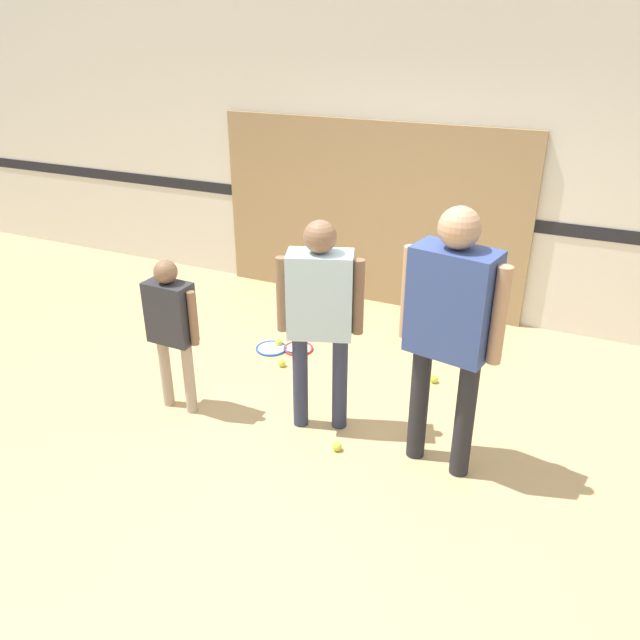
{
  "coord_description": "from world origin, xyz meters",
  "views": [
    {
      "loc": [
        1.47,
        -3.52,
        2.74
      ],
      "look_at": [
        -0.16,
        0.01,
        0.87
      ],
      "focal_mm": 35.0,
      "sensor_mm": 36.0,
      "label": 1
    }
  ],
  "objects_px": {
    "person_student_left": "(171,320)",
    "racket_second_spare": "(273,349)",
    "tennis_ball_near_instructor": "(337,447)",
    "person_instructor": "(320,306)",
    "tennis_ball_stray_left": "(282,363)",
    "person_student_right": "(451,316)",
    "tennis_ball_by_spare_racket": "(279,342)",
    "racket_spare_on_floor": "(299,348)",
    "tennis_ball_stray_right": "(434,379)"
  },
  "relations": [
    {
      "from": "person_student_left",
      "to": "racket_second_spare",
      "type": "relative_size",
      "value": 2.38
    },
    {
      "from": "person_student_left",
      "to": "tennis_ball_near_instructor",
      "type": "bearing_deg",
      "value": 1.74
    },
    {
      "from": "person_student_left",
      "to": "person_instructor",
      "type": "bearing_deg",
      "value": 14.16
    },
    {
      "from": "tennis_ball_stray_left",
      "to": "tennis_ball_near_instructor",
      "type": "bearing_deg",
      "value": -44.32
    },
    {
      "from": "person_student_left",
      "to": "racket_second_spare",
      "type": "distance_m",
      "value": 1.38
    },
    {
      "from": "person_student_left",
      "to": "person_student_right",
      "type": "distance_m",
      "value": 2.04
    },
    {
      "from": "person_instructor",
      "to": "tennis_ball_near_instructor",
      "type": "height_order",
      "value": "person_instructor"
    },
    {
      "from": "person_instructor",
      "to": "tennis_ball_by_spare_racket",
      "type": "relative_size",
      "value": 24.0
    },
    {
      "from": "tennis_ball_by_spare_racket",
      "to": "tennis_ball_stray_left",
      "type": "height_order",
      "value": "same"
    },
    {
      "from": "person_instructor",
      "to": "racket_spare_on_floor",
      "type": "xyz_separation_m",
      "value": [
        -0.68,
        1.01,
        -0.97
      ]
    },
    {
      "from": "person_instructor",
      "to": "racket_second_spare",
      "type": "height_order",
      "value": "person_instructor"
    },
    {
      "from": "racket_spare_on_floor",
      "to": "racket_second_spare",
      "type": "bearing_deg",
      "value": 104.91
    },
    {
      "from": "person_student_left",
      "to": "tennis_ball_stray_right",
      "type": "xyz_separation_m",
      "value": [
        1.71,
        1.2,
        -0.72
      ]
    },
    {
      "from": "tennis_ball_near_instructor",
      "to": "tennis_ball_by_spare_racket",
      "type": "distance_m",
      "value": 1.66
    },
    {
      "from": "racket_spare_on_floor",
      "to": "person_student_left",
      "type": "bearing_deg",
      "value": 147.57
    },
    {
      "from": "person_student_right",
      "to": "tennis_ball_by_spare_racket",
      "type": "height_order",
      "value": "person_student_right"
    },
    {
      "from": "person_student_left",
      "to": "racket_spare_on_floor",
      "type": "height_order",
      "value": "person_student_left"
    },
    {
      "from": "person_student_right",
      "to": "tennis_ball_near_instructor",
      "type": "distance_m",
      "value": 1.28
    },
    {
      "from": "person_student_right",
      "to": "racket_spare_on_floor",
      "type": "relative_size",
      "value": 3.64
    },
    {
      "from": "tennis_ball_stray_right",
      "to": "person_student_right",
      "type": "bearing_deg",
      "value": -73.73
    },
    {
      "from": "tennis_ball_stray_left",
      "to": "racket_second_spare",
      "type": "bearing_deg",
      "value": 132.24
    },
    {
      "from": "racket_second_spare",
      "to": "tennis_ball_stray_left",
      "type": "xyz_separation_m",
      "value": [
        0.22,
        -0.24,
        0.02
      ]
    },
    {
      "from": "person_student_right",
      "to": "tennis_ball_near_instructor",
      "type": "bearing_deg",
      "value": 24.33
    },
    {
      "from": "tennis_ball_by_spare_racket",
      "to": "person_student_right",
      "type": "bearing_deg",
      "value": -30.6
    },
    {
      "from": "person_instructor",
      "to": "tennis_ball_near_instructor",
      "type": "bearing_deg",
      "value": -64.32
    },
    {
      "from": "racket_spare_on_floor",
      "to": "tennis_ball_by_spare_racket",
      "type": "relative_size",
      "value": 7.49
    },
    {
      "from": "person_student_left",
      "to": "tennis_ball_stray_left",
      "type": "xyz_separation_m",
      "value": [
        0.42,
        0.9,
        -0.72
      ]
    },
    {
      "from": "racket_spare_on_floor",
      "to": "tennis_ball_near_instructor",
      "type": "bearing_deg",
      "value": -157.94
    },
    {
      "from": "racket_spare_on_floor",
      "to": "racket_second_spare",
      "type": "distance_m",
      "value": 0.24
    },
    {
      "from": "racket_second_spare",
      "to": "tennis_ball_by_spare_racket",
      "type": "bearing_deg",
      "value": 85.21
    },
    {
      "from": "racket_spare_on_floor",
      "to": "tennis_ball_stray_left",
      "type": "bearing_deg",
      "value": 167.48
    },
    {
      "from": "racket_second_spare",
      "to": "tennis_ball_stray_left",
      "type": "bearing_deg",
      "value": -46.03
    },
    {
      "from": "racket_spare_on_floor",
      "to": "tennis_ball_near_instructor",
      "type": "distance_m",
      "value": 1.55
    },
    {
      "from": "tennis_ball_stray_left",
      "to": "tennis_ball_stray_right",
      "type": "xyz_separation_m",
      "value": [
        1.29,
        0.29,
        0.0
      ]
    },
    {
      "from": "person_instructor",
      "to": "person_student_right",
      "type": "relative_size",
      "value": 0.88
    },
    {
      "from": "tennis_ball_stray_left",
      "to": "tennis_ball_stray_right",
      "type": "relative_size",
      "value": 1.0
    },
    {
      "from": "person_student_left",
      "to": "tennis_ball_stray_left",
      "type": "relative_size",
      "value": 18.57
    },
    {
      "from": "person_instructor",
      "to": "tennis_ball_stray_right",
      "type": "height_order",
      "value": "person_instructor"
    },
    {
      "from": "person_instructor",
      "to": "tennis_ball_stray_left",
      "type": "height_order",
      "value": "person_instructor"
    },
    {
      "from": "racket_second_spare",
      "to": "tennis_ball_near_instructor",
      "type": "distance_m",
      "value": 1.6
    },
    {
      "from": "racket_second_spare",
      "to": "tennis_ball_by_spare_racket",
      "type": "distance_m",
      "value": 0.1
    },
    {
      "from": "person_student_left",
      "to": "racket_spare_on_floor",
      "type": "xyz_separation_m",
      "value": [
        0.41,
        1.26,
        -0.75
      ]
    },
    {
      "from": "person_student_left",
      "to": "tennis_ball_stray_left",
      "type": "height_order",
      "value": "person_student_left"
    },
    {
      "from": "racket_spare_on_floor",
      "to": "tennis_ball_by_spare_racket",
      "type": "bearing_deg",
      "value": 82.67
    },
    {
      "from": "tennis_ball_by_spare_racket",
      "to": "racket_second_spare",
      "type": "bearing_deg",
      "value": -96.52
    },
    {
      "from": "tennis_ball_near_instructor",
      "to": "person_instructor",
      "type": "bearing_deg",
      "value": 135.34
    },
    {
      "from": "person_instructor",
      "to": "tennis_ball_stray_left",
      "type": "distance_m",
      "value": 1.33
    },
    {
      "from": "person_student_right",
      "to": "tennis_ball_stray_left",
      "type": "bearing_deg",
      "value": -13.9
    },
    {
      "from": "tennis_ball_near_instructor",
      "to": "tennis_ball_by_spare_racket",
      "type": "bearing_deg",
      "value": 132.49
    },
    {
      "from": "person_instructor",
      "to": "person_student_left",
      "type": "xyz_separation_m",
      "value": [
        -1.09,
        -0.25,
        -0.22
      ]
    }
  ]
}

